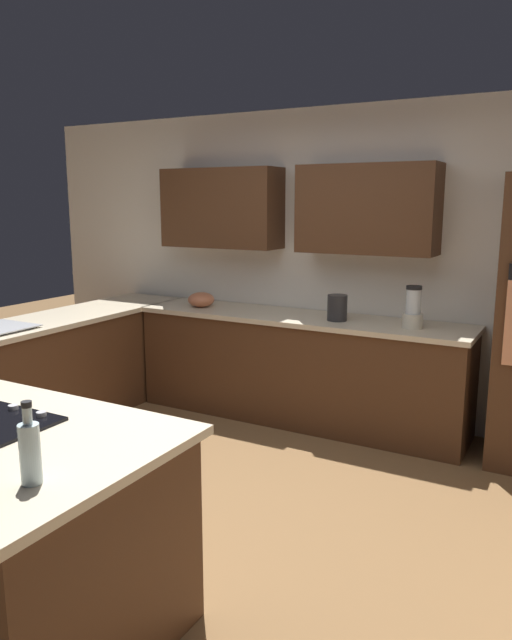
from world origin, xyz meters
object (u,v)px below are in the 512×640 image
(blender, at_px, (413,310))
(mixing_bowl, at_px, (201,300))
(second_bottle, at_px, (30,451))
(kettle, at_px, (337,308))

(blender, relative_size, mixing_bowl, 1.34)
(second_bottle, bearing_deg, blender, -98.32)
(mixing_bowl, height_order, kettle, kettle)
(blender, bearing_deg, second_bottle, 81.68)
(blender, height_order, kettle, blender)
(kettle, relative_size, second_bottle, 0.71)
(kettle, bearing_deg, mixing_bowl, 0.00)
(kettle, xyz_separation_m, second_bottle, (-0.14, 3.14, 0.01))
(blender, distance_m, second_bottle, 3.17)
(blender, distance_m, mixing_bowl, 1.90)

